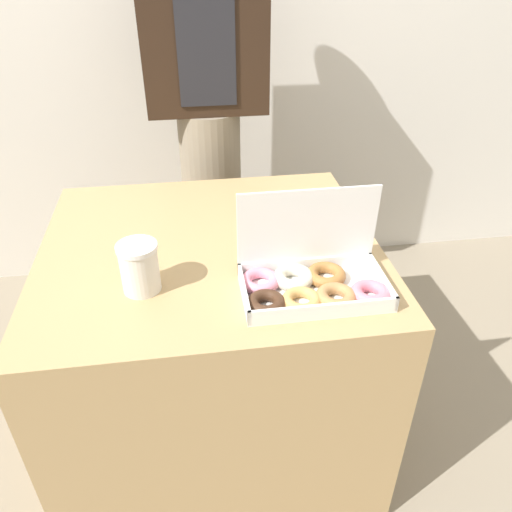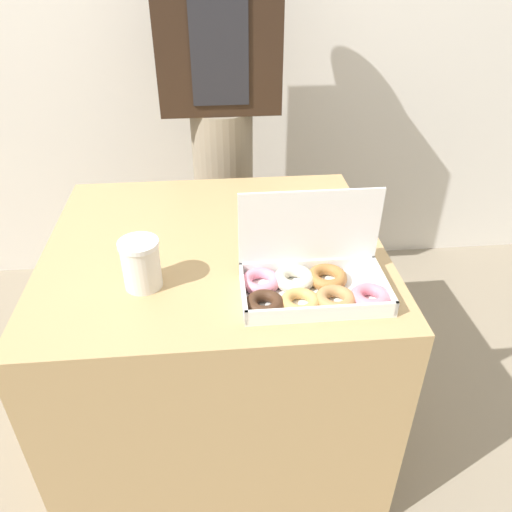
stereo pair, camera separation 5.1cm
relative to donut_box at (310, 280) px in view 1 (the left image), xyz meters
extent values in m
plane|color=gray|center=(-0.22, 0.25, -0.78)|extent=(14.00, 14.00, 0.00)
cube|color=tan|center=(-0.22, 0.25, -0.41)|extent=(0.93, 0.85, 0.75)
cube|color=white|center=(0.01, -0.01, -0.03)|extent=(0.34, 0.19, 0.01)
cube|color=white|center=(-0.16, -0.01, -0.01)|extent=(0.01, 0.19, 0.04)
cube|color=white|center=(0.18, -0.01, -0.01)|extent=(0.01, 0.19, 0.04)
cube|color=white|center=(0.01, -0.10, -0.01)|extent=(0.34, 0.01, 0.04)
cube|color=white|center=(0.01, 0.08, -0.01)|extent=(0.34, 0.01, 0.04)
cube|color=white|center=(0.01, 0.08, 0.10)|extent=(0.34, 0.01, 0.19)
torus|color=#422819|center=(-0.11, -0.05, -0.01)|extent=(0.11, 0.11, 0.03)
torus|color=pink|center=(-0.11, 0.03, -0.01)|extent=(0.13, 0.13, 0.03)
torus|color=tan|center=(-0.03, -0.05, -0.02)|extent=(0.13, 0.13, 0.03)
torus|color=silver|center=(-0.03, 0.03, -0.01)|extent=(0.12, 0.12, 0.03)
torus|color=#B27F4C|center=(0.05, -0.05, -0.01)|extent=(0.10, 0.10, 0.03)
torus|color=#A87038|center=(0.05, 0.03, -0.01)|extent=(0.14, 0.14, 0.03)
torus|color=pink|center=(0.13, -0.05, -0.01)|extent=(0.13, 0.13, 0.03)
cylinder|color=silver|center=(-0.40, 0.07, 0.02)|extent=(0.09, 0.09, 0.11)
cylinder|color=white|center=(-0.40, 0.07, 0.09)|extent=(0.10, 0.10, 0.01)
cylinder|color=gray|center=(-0.17, 0.95, -0.33)|extent=(0.24, 0.24, 0.91)
cube|color=black|center=(-0.17, 0.95, 0.42)|extent=(0.44, 0.20, 0.57)
cube|color=#232328|center=(-0.17, 0.84, 0.36)|extent=(0.20, 0.01, 0.37)
camera|label=1|loc=(-0.27, -0.93, 0.70)|focal=35.00mm
camera|label=2|loc=(-0.22, -0.94, 0.70)|focal=35.00mm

